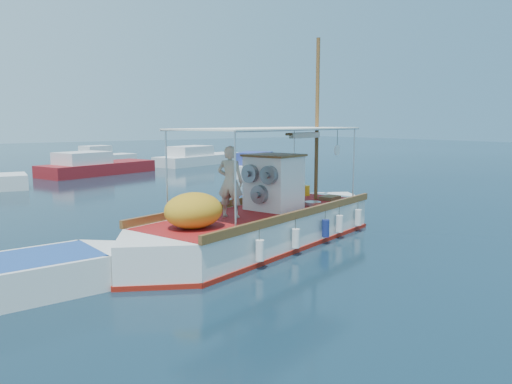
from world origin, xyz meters
TOP-DOWN VIEW (x-y plane):
  - ground at (0.00, 0.00)m, footprint 160.00×160.00m
  - fishing_caique at (-0.83, -0.72)m, footprint 10.31×4.94m
  - bg_boat_n at (1.83, 21.79)m, footprint 8.47×5.15m
  - bg_boat_ne at (10.62, 14.85)m, footprint 6.23×5.45m
  - bg_boat_e at (11.76, 24.79)m, footprint 9.36×5.38m
  - bg_boat_far_n at (5.26, 29.95)m, footprint 5.80×3.34m

SIDE VIEW (x-z plane):
  - ground at x=0.00m, z-range 0.00..0.00m
  - bg_boat_e at x=11.76m, z-range -0.41..1.39m
  - bg_boat_far_n at x=5.26m, z-range -0.41..1.39m
  - bg_boat_n at x=1.83m, z-range -0.41..1.39m
  - bg_boat_ne at x=10.62m, z-range -0.41..1.39m
  - fishing_caique at x=-0.83m, z-range -2.69..3.85m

